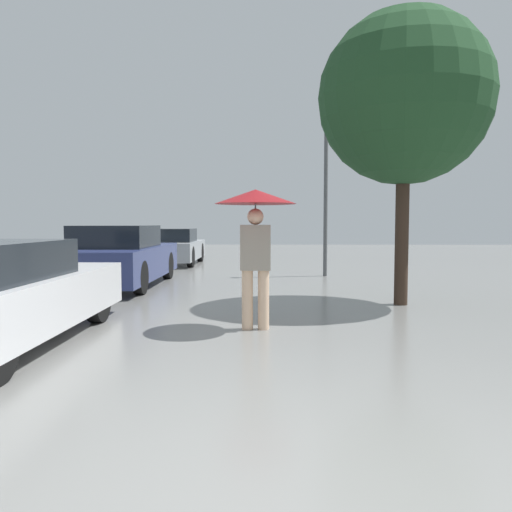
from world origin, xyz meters
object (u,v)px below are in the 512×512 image
object	(u,v)px
pedestrian	(255,218)
street_lamp	(326,174)
parked_car_middle	(119,257)
parked_car_farthest	(172,247)
tree	(404,99)

from	to	relation	value
pedestrian	street_lamp	xyz separation A→B (m)	(1.74, 6.63, 1.20)
parked_car_middle	street_lamp	distance (m)	5.65
parked_car_farthest	tree	size ratio (longest dim) A/B	0.79
pedestrian	parked_car_farthest	size ratio (longest dim) A/B	0.47
pedestrian	parked_car_middle	distance (m)	5.53
parked_car_middle	tree	distance (m)	6.71
parked_car_middle	street_lamp	size ratio (longest dim) A/B	1.03
parked_car_middle	pedestrian	bearing A→B (deg)	-55.59
parked_car_middle	tree	xyz separation A→B (m)	(5.55, -2.49, 2.83)
pedestrian	parked_car_middle	world-z (taller)	pedestrian
parked_car_middle	parked_car_farthest	xyz separation A→B (m)	(0.11, 5.83, -0.06)
pedestrian	parked_car_middle	xyz separation A→B (m)	(-3.09, 4.51, -0.83)
parked_car_middle	parked_car_farthest	size ratio (longest dim) A/B	1.16
tree	street_lamp	xyz separation A→B (m)	(-0.72, 4.61, -0.81)
street_lamp	tree	bearing A→B (deg)	-81.08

